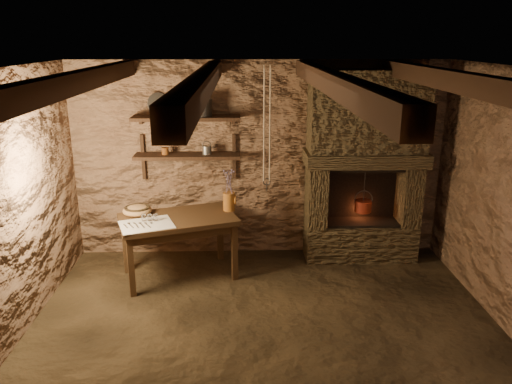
{
  "coord_description": "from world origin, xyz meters",
  "views": [
    {
      "loc": [
        -0.21,
        -3.94,
        2.65
      ],
      "look_at": [
        -0.07,
        0.9,
        1.14
      ],
      "focal_mm": 35.0,
      "sensor_mm": 36.0,
      "label": 1
    }
  ],
  "objects_px": {
    "wooden_bowl": "(137,211)",
    "red_pot": "(363,205)",
    "iron_stockpot": "(202,108)",
    "work_table": "(179,245)",
    "stoneware_jug": "(229,193)"
  },
  "relations": [
    {
      "from": "wooden_bowl",
      "to": "red_pot",
      "type": "relative_size",
      "value": 0.61
    },
    {
      "from": "wooden_bowl",
      "to": "iron_stockpot",
      "type": "relative_size",
      "value": 1.35
    },
    {
      "from": "work_table",
      "to": "wooden_bowl",
      "type": "height_order",
      "value": "wooden_bowl"
    },
    {
      "from": "work_table",
      "to": "stoneware_jug",
      "type": "distance_m",
      "value": 0.82
    },
    {
      "from": "stoneware_jug",
      "to": "red_pot",
      "type": "xyz_separation_m",
      "value": [
        1.61,
        0.19,
        -0.23
      ]
    },
    {
      "from": "work_table",
      "to": "wooden_bowl",
      "type": "distance_m",
      "value": 0.61
    },
    {
      "from": "wooden_bowl",
      "to": "stoneware_jug",
      "type": "bearing_deg",
      "value": 5.12
    },
    {
      "from": "iron_stockpot",
      "to": "red_pot",
      "type": "relative_size",
      "value": 0.45
    },
    {
      "from": "wooden_bowl",
      "to": "red_pot",
      "type": "bearing_deg",
      "value": 6.1
    },
    {
      "from": "stoneware_jug",
      "to": "work_table",
      "type": "bearing_deg",
      "value": -143.45
    },
    {
      "from": "work_table",
      "to": "iron_stockpot",
      "type": "bearing_deg",
      "value": 45.33
    },
    {
      "from": "work_table",
      "to": "red_pot",
      "type": "relative_size",
      "value": 2.64
    },
    {
      "from": "stoneware_jug",
      "to": "wooden_bowl",
      "type": "distance_m",
      "value": 1.06
    },
    {
      "from": "work_table",
      "to": "wooden_bowl",
      "type": "xyz_separation_m",
      "value": [
        -0.47,
        0.12,
        0.37
      ]
    },
    {
      "from": "stoneware_jug",
      "to": "iron_stockpot",
      "type": "distance_m",
      "value": 1.03
    }
  ]
}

